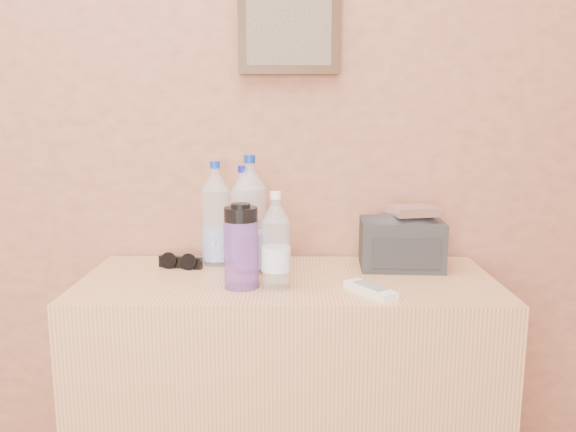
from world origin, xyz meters
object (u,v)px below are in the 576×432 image
object	(u,v)px
nalgene_bottle	(241,246)
pet_small	(276,246)
dresser	(288,396)
ac_remote	(370,290)
foil_packet	(412,211)
pet_large_b	(216,219)
toiletry_bag	(401,241)
sunglasses	(181,262)
pet_large_a	(243,221)
pet_large_c	(250,221)

from	to	relation	value
nalgene_bottle	pet_small	bearing A→B (deg)	-2.62
dresser	ac_remote	distance (m)	0.44
ac_remote	foil_packet	world-z (taller)	foil_packet
pet_large_b	toiletry_bag	size ratio (longest dim) A/B	1.31
toiletry_bag	foil_packet	distance (m)	0.10
sunglasses	foil_packet	bearing A→B (deg)	12.48
pet_large_a	ac_remote	world-z (taller)	pet_large_a
dresser	toiletry_bag	world-z (taller)	toiletry_bag
pet_small	sunglasses	size ratio (longest dim) A/B	1.90
pet_large_b	pet_large_c	xyz separation A→B (m)	(0.11, -0.08, 0.01)
pet_large_a	pet_large_b	world-z (taller)	pet_large_b
pet_small	foil_packet	world-z (taller)	pet_small
toiletry_bag	pet_large_c	bearing A→B (deg)	-170.50
pet_large_b	toiletry_bag	bearing A→B (deg)	-3.64
dresser	toiletry_bag	bearing A→B (deg)	18.96
ac_remote	foil_packet	xyz separation A→B (m)	(0.15, 0.24, 0.16)
dresser	pet_large_a	distance (m)	0.53
pet_large_a	sunglasses	world-z (taller)	pet_large_a
pet_large_a	pet_large_c	world-z (taller)	pet_large_c
pet_large_a	ac_remote	distance (m)	0.47
pet_small	sunglasses	world-z (taller)	pet_small
pet_large_c	toiletry_bag	xyz separation A→B (m)	(0.44, 0.05, -0.07)
dresser	toiletry_bag	size ratio (longest dim) A/B	4.82
sunglasses	dresser	bearing A→B (deg)	-4.38
dresser	pet_small	xyz separation A→B (m)	(-0.03, -0.09, 0.47)
nalgene_bottle	sunglasses	distance (m)	0.29
nalgene_bottle	sunglasses	world-z (taller)	nalgene_bottle
pet_large_a	foil_packet	world-z (taller)	pet_large_a
dresser	foil_packet	xyz separation A→B (m)	(0.36, 0.09, 0.53)
pet_large_b	ac_remote	bearing A→B (deg)	-34.39
nalgene_bottle	ac_remote	bearing A→B (deg)	-9.79
pet_small	toiletry_bag	xyz separation A→B (m)	(0.36, 0.20, -0.03)
toiletry_bag	pet_large_a	bearing A→B (deg)	178.77
toiletry_bag	ac_remote	bearing A→B (deg)	-112.55
pet_large_b	pet_small	bearing A→B (deg)	-52.00
pet_large_a	nalgene_bottle	bearing A→B (deg)	-86.30
pet_large_b	ac_remote	xyz separation A→B (m)	(0.43, -0.29, -0.13)
pet_large_a	ac_remote	bearing A→B (deg)	-40.33
pet_large_a	pet_small	bearing A→B (deg)	-66.33
ac_remote	toiletry_bag	bearing A→B (deg)	120.15
ac_remote	pet_large_c	bearing A→B (deg)	-157.38
foil_packet	toiletry_bag	bearing A→B (deg)	141.37
pet_large_c	foil_packet	distance (m)	0.47
foil_packet	sunglasses	bearing A→B (deg)	179.56
pet_small	nalgene_bottle	size ratio (longest dim) A/B	1.14
pet_large_a	sunglasses	distance (m)	0.22
sunglasses	foil_packet	xyz separation A→B (m)	(0.67, -0.01, 0.16)
pet_large_c	sunglasses	world-z (taller)	pet_large_c
pet_small	nalgene_bottle	bearing A→B (deg)	177.38
nalgene_bottle	toiletry_bag	xyz separation A→B (m)	(0.45, 0.20, -0.03)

